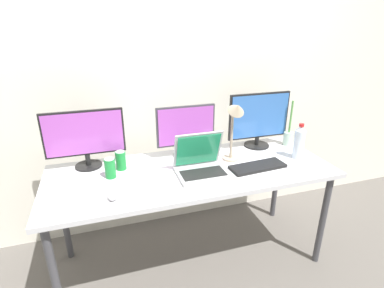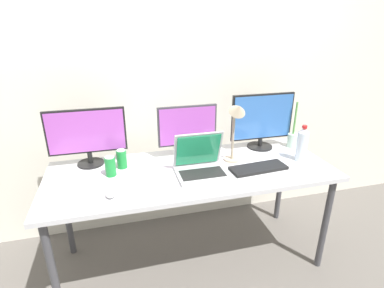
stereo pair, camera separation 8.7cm
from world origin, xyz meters
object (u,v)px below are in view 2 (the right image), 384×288
(soda_can_by_laptop, at_px, (122,159))
(water_bottle, at_px, (302,145))
(work_desk, at_px, (192,178))
(keyboard_main, at_px, (258,168))
(soda_can_near_keyboard, at_px, (110,166))
(monitor_left, at_px, (87,135))
(desk_lamp, at_px, (236,121))
(mouse_by_keyboard, at_px, (111,193))
(monitor_right, at_px, (262,120))
(monitor_center, at_px, (187,130))
(bamboo_vase, at_px, (292,139))
(laptop_silver, at_px, (200,164))

(soda_can_by_laptop, bearing_deg, water_bottle, -9.31)
(work_desk, relative_size, keyboard_main, 4.93)
(water_bottle, relative_size, soda_can_near_keyboard, 2.03)
(monitor_left, distance_m, desk_lamp, 0.98)
(water_bottle, bearing_deg, mouse_by_keyboard, -173.46)
(work_desk, bearing_deg, monitor_left, 158.80)
(monitor_right, height_order, soda_can_near_keyboard, monitor_right)
(monitor_left, relative_size, monitor_center, 1.21)
(work_desk, height_order, monitor_center, monitor_center)
(work_desk, height_order, desk_lamp, desk_lamp)
(desk_lamp, bearing_deg, monitor_left, 166.69)
(monitor_right, relative_size, water_bottle, 1.90)
(monitor_left, height_order, bamboo_vase, monitor_left)
(bamboo_vase, bearing_deg, laptop_silver, -163.34)
(monitor_left, height_order, laptop_silver, monitor_left)
(monitor_right, bearing_deg, soda_can_near_keyboard, -170.75)
(mouse_by_keyboard, distance_m, soda_can_by_laptop, 0.36)
(laptop_silver, distance_m, soda_can_near_keyboard, 0.56)
(soda_can_by_laptop, bearing_deg, laptop_silver, -23.21)
(water_bottle, bearing_deg, soda_can_by_laptop, 170.69)
(work_desk, height_order, bamboo_vase, bamboo_vase)
(water_bottle, bearing_deg, soda_can_near_keyboard, 175.39)
(mouse_by_keyboard, relative_size, soda_can_by_laptop, 0.78)
(monitor_left, bearing_deg, keyboard_main, -18.64)
(monitor_left, bearing_deg, desk_lamp, -13.31)
(water_bottle, relative_size, desk_lamp, 0.58)
(water_bottle, xyz_separation_m, soda_can_by_laptop, (-1.21, 0.20, -0.05))
(monitor_center, xyz_separation_m, soda_can_near_keyboard, (-0.54, -0.17, -0.14))
(monitor_left, xyz_separation_m, monitor_center, (0.67, -0.03, -0.01))
(desk_lamp, bearing_deg, mouse_by_keyboard, -164.70)
(monitor_center, xyz_separation_m, bamboo_vase, (0.82, -0.03, -0.13))
(soda_can_by_laptop, bearing_deg, desk_lamp, -9.19)
(monitor_center, xyz_separation_m, desk_lamp, (0.28, -0.19, 0.10))
(laptop_silver, bearing_deg, water_bottle, 0.56)
(monitor_right, relative_size, soda_can_by_laptop, 3.85)
(work_desk, height_order, monitor_left, monitor_left)
(bamboo_vase, distance_m, desk_lamp, 0.61)
(keyboard_main, height_order, soda_can_by_laptop, soda_can_by_laptop)
(bamboo_vase, bearing_deg, monitor_center, 177.62)
(laptop_silver, relative_size, water_bottle, 1.23)
(mouse_by_keyboard, relative_size, bamboo_vase, 0.28)
(monitor_right, bearing_deg, monitor_left, 179.21)
(monitor_left, xyz_separation_m, soda_can_near_keyboard, (0.13, -0.20, -0.15))
(work_desk, relative_size, soda_can_near_keyboard, 14.67)
(monitor_center, height_order, desk_lamp, desk_lamp)
(work_desk, relative_size, bamboo_vase, 5.24)
(monitor_center, distance_m, desk_lamp, 0.35)
(keyboard_main, bearing_deg, soda_can_near_keyboard, 165.86)
(laptop_silver, height_order, water_bottle, laptop_silver)
(monitor_left, relative_size, water_bottle, 1.97)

